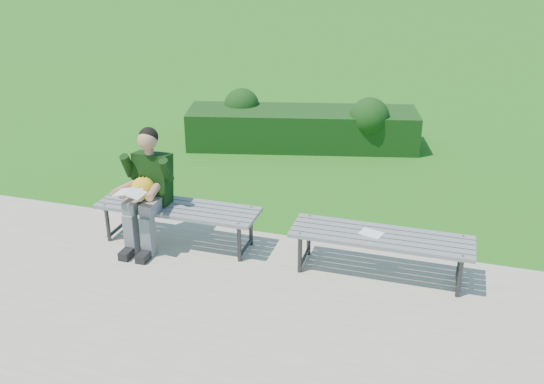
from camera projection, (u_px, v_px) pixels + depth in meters
ground at (254, 232)px, 7.07m from camera, size 80.00×80.00×0.00m
walkway at (194, 316)px, 5.53m from camera, size 30.00×3.50×0.02m
hedge at (303, 125)px, 9.71m from camera, size 3.75×1.74×0.88m
bench_left at (178, 211)px, 6.64m from camera, size 1.80×0.50×0.46m
bench_right at (381, 240)px, 6.02m from camera, size 1.80×0.50×0.46m
seated_boy at (147, 186)px, 6.52m from camera, size 0.56×0.76×1.31m
paper_sheet at (371, 233)px, 6.03m from camera, size 0.26×0.22×0.01m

